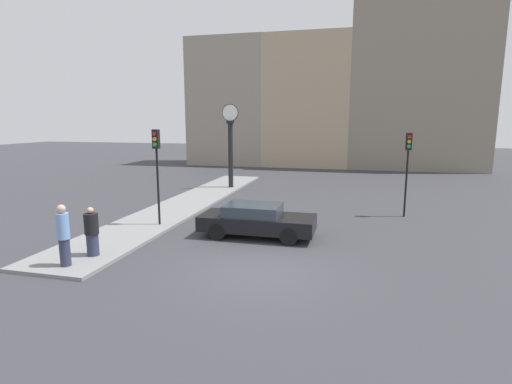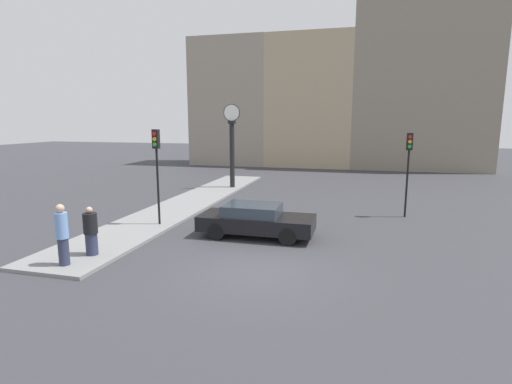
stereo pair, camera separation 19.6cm
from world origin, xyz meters
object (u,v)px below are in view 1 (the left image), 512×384
Objects in this scene: sedan_car at (256,220)px; pedestrian_black_jacket at (92,232)px; traffic_light_near at (157,157)px; street_clock at (231,146)px; traffic_light_far at (408,157)px; pedestrian_blue_stripe at (64,235)px.

pedestrian_black_jacket is at bearing -140.53° from sedan_car.
traffic_light_near is 2.48× the size of pedestrian_black_jacket.
street_clock is 13.78m from pedestrian_black_jacket.
sedan_car is 5.75m from pedestrian_black_jacket.
traffic_light_far is 2.06× the size of pedestrian_blue_stripe.
traffic_light_far is 14.12m from pedestrian_blue_stripe.
sedan_car is 7.75m from traffic_light_far.
pedestrian_blue_stripe is 1.04m from pedestrian_black_jacket.
traffic_light_near is at bearing 85.28° from pedestrian_blue_stripe.
pedestrian_black_jacket is at bearing -91.01° from street_clock.
sedan_car is 2.33× the size of pedestrian_blue_stripe.
sedan_car is at bearing 45.16° from pedestrian_blue_stripe.
traffic_light_far is 11.27m from street_clock.
pedestrian_black_jacket is at bearing 78.92° from pedestrian_blue_stripe.
sedan_car is 2.75× the size of pedestrian_black_jacket.
traffic_light_far reaches higher than pedestrian_black_jacket.
street_clock is at bearing 88.99° from pedestrian_black_jacket.
pedestrian_blue_stripe is (-10.41, -9.39, -1.67)m from traffic_light_far.
street_clock reaches higher than pedestrian_blue_stripe.
sedan_car is 4.79m from traffic_light_near.
pedestrian_black_jacket is at bearing -93.11° from traffic_light_near.
traffic_light_near reaches higher than pedestrian_black_jacket.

